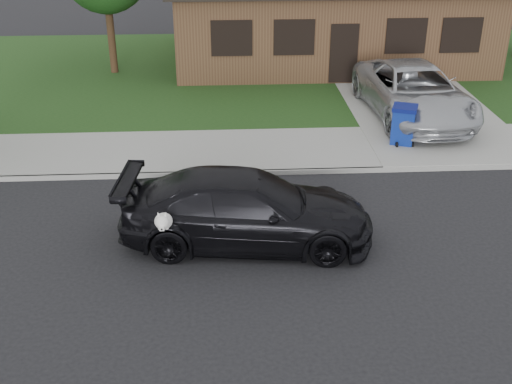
{
  "coord_description": "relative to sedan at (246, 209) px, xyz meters",
  "views": [
    {
      "loc": [
        -0.44,
        -11.53,
        6.96
      ],
      "look_at": [
        0.24,
        0.27,
        1.1
      ],
      "focal_mm": 45.0,
      "sensor_mm": 36.0,
      "label": 1
    }
  ],
  "objects": [
    {
      "name": "minivan",
      "position": [
        5.52,
        7.14,
        0.18
      ],
      "size": [
        3.0,
        5.9,
        1.6
      ],
      "primitive_type": "imported",
      "rotation": [
        0.0,
        0.0,
        0.06
      ],
      "color": "#B7B9BE",
      "rests_on": "driveway"
    },
    {
      "name": "lawn",
      "position": [
        -0.03,
        12.83,
        -0.69
      ],
      "size": [
        60.0,
        13.0,
        0.13
      ],
      "primitive_type": "cube",
      "color": "#193814",
      "rests_on": "ground"
    },
    {
      "name": "house",
      "position": [
        3.97,
        14.83,
        1.38
      ],
      "size": [
        12.6,
        8.6,
        4.65
      ],
      "color": "#422B1C",
      "rests_on": "ground"
    },
    {
      "name": "sidewalk",
      "position": [
        -0.03,
        4.83,
        -0.7
      ],
      "size": [
        60.0,
        3.0,
        0.12
      ],
      "primitive_type": "cube",
      "color": "gray",
      "rests_on": "ground"
    },
    {
      "name": "sedan",
      "position": [
        0.0,
        0.0,
        0.0
      ],
      "size": [
        5.4,
        2.69,
        1.52
      ],
      "rotation": [
        0.0,
        0.0,
        1.47
      ],
      "color": "black",
      "rests_on": "ground"
    },
    {
      "name": "recycling_bin",
      "position": [
        4.63,
        4.97,
        -0.08
      ],
      "size": [
        0.85,
        0.85,
        1.1
      ],
      "rotation": [
        0.0,
        0.0,
        -0.36
      ],
      "color": "navy",
      "rests_on": "sidewalk"
    },
    {
      "name": "ground",
      "position": [
        -0.03,
        -0.17,
        -0.76
      ],
      "size": [
        120.0,
        120.0,
        0.0
      ],
      "primitive_type": "plane",
      "color": "black",
      "rests_on": "ground"
    },
    {
      "name": "driveway",
      "position": [
        5.97,
        9.83,
        -0.69
      ],
      "size": [
        4.5,
        13.0,
        0.14
      ],
      "primitive_type": "cube",
      "color": "gray",
      "rests_on": "ground"
    },
    {
      "name": "curb",
      "position": [
        -0.03,
        3.33,
        -0.7
      ],
      "size": [
        60.0,
        0.12,
        0.12
      ],
      "primitive_type": "cube",
      "color": "gray",
      "rests_on": "ground"
    }
  ]
}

